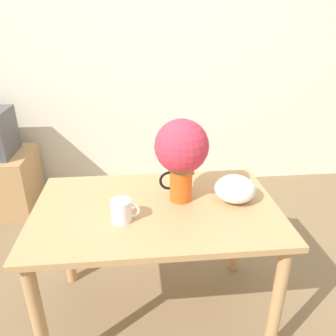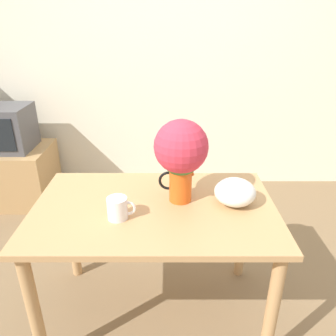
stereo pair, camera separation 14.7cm
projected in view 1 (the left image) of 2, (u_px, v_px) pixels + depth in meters
wall_back at (155, 51)px, 2.93m from camera, size 8.00×0.05×2.60m
table at (156, 225)px, 1.67m from camera, size 1.20×0.76×0.72m
flower_vase at (181, 152)px, 1.58m from camera, size 0.26×0.26×0.42m
coffee_mug at (122, 211)px, 1.49m from camera, size 0.13×0.09×0.11m
white_bowl at (235, 189)px, 1.65m from camera, size 0.20×0.20×0.13m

